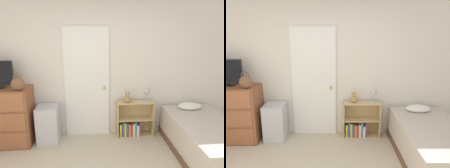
{
  "view_description": "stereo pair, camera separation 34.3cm",
  "coord_description": "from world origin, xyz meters",
  "views": [
    {
      "loc": [
        -0.14,
        -1.95,
        1.98
      ],
      "look_at": [
        0.2,
        1.82,
        1.06
      ],
      "focal_mm": 35.0,
      "sensor_mm": 36.0,
      "label": 1
    },
    {
      "loc": [
        0.2,
        -1.96,
        1.98
      ],
      "look_at": [
        0.2,
        1.82,
        1.06
      ],
      "focal_mm": 35.0,
      "sensor_mm": 36.0,
      "label": 2
    }
  ],
  "objects": [
    {
      "name": "wall_back",
      "position": [
        0.0,
        2.1,
        1.27
      ],
      "size": [
        10.0,
        0.06,
        2.55
      ],
      "color": "silver",
      "rests_on": "ground_plane"
    },
    {
      "name": "door_closed",
      "position": [
        -0.25,
        2.04,
        1.03
      ],
      "size": [
        0.83,
        0.09,
        2.07
      ],
      "color": "white",
      "rests_on": "ground_plane"
    },
    {
      "name": "dresser",
      "position": [
        -1.73,
        1.79,
        0.52
      ],
      "size": [
        1.0,
        0.52,
        1.03
      ],
      "color": "brown",
      "rests_on": "ground_plane"
    },
    {
      "name": "handbag",
      "position": [
        -1.37,
        1.63,
        1.14
      ],
      "size": [
        0.22,
        0.14,
        0.3
      ],
      "color": "brown",
      "rests_on": "dresser"
    },
    {
      "name": "storage_bin",
      "position": [
        -0.97,
        1.83,
        0.34
      ],
      "size": [
        0.38,
        0.43,
        0.67
      ],
      "color": "silver",
      "rests_on": "ground_plane"
    },
    {
      "name": "bookshelf",
      "position": [
        0.6,
        1.92,
        0.25
      ],
      "size": [
        0.69,
        0.25,
        0.68
      ],
      "color": "tan",
      "rests_on": "ground_plane"
    },
    {
      "name": "teddy_bear",
      "position": [
        0.49,
        1.92,
        0.77
      ],
      "size": [
        0.13,
        0.13,
        0.2
      ],
      "color": "tan",
      "rests_on": "bookshelf"
    },
    {
      "name": "desk_lamp",
      "position": [
        0.86,
        1.88,
        0.86
      ],
      "size": [
        0.14,
        0.14,
        0.26
      ],
      "color": "#B2B2B7",
      "rests_on": "bookshelf"
    },
    {
      "name": "bed",
      "position": [
        1.66,
        1.1,
        0.28
      ],
      "size": [
        0.99,
        1.9,
        0.67
      ],
      "color": "brown",
      "rests_on": "ground_plane"
    }
  ]
}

